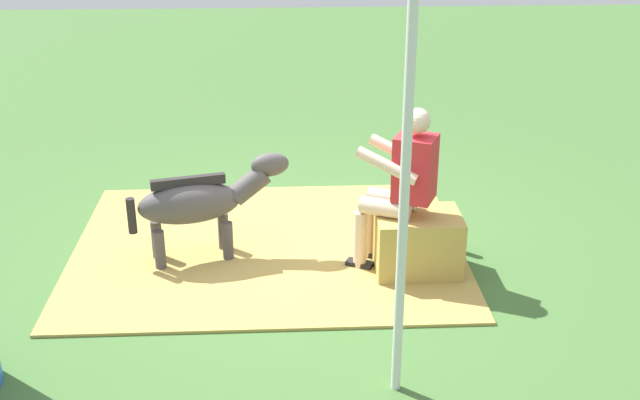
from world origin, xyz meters
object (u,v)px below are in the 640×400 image
object	(u,v)px
person_seated	(400,182)
soda_bottle	(460,237)
tent_pole_left	(404,212)
hay_bale	(417,243)
pony_standing	(201,202)

from	to	relation	value
person_seated	soda_bottle	size ratio (longest dim) A/B	4.82
person_seated	tent_pole_left	world-z (taller)	tent_pole_left
hay_bale	pony_standing	size ratio (longest dim) A/B	0.51
hay_bale	person_seated	size ratio (longest dim) A/B	0.49
hay_bale	person_seated	xyz separation A→B (m)	(0.16, -0.05, 0.52)
hay_bale	tent_pole_left	size ratio (longest dim) A/B	0.27
person_seated	tent_pole_left	distance (m)	1.66
soda_bottle	tent_pole_left	size ratio (longest dim) A/B	0.12
hay_bale	pony_standing	world-z (taller)	pony_standing
person_seated	pony_standing	size ratio (longest dim) A/B	1.04
hay_bale	tent_pole_left	xyz separation A→B (m)	(0.38, 1.53, 0.98)
tent_pole_left	pony_standing	bearing A→B (deg)	-53.30
person_seated	soda_bottle	world-z (taller)	person_seated
person_seated	tent_pole_left	bearing A→B (deg)	81.94
hay_bale	soda_bottle	world-z (taller)	hay_bale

